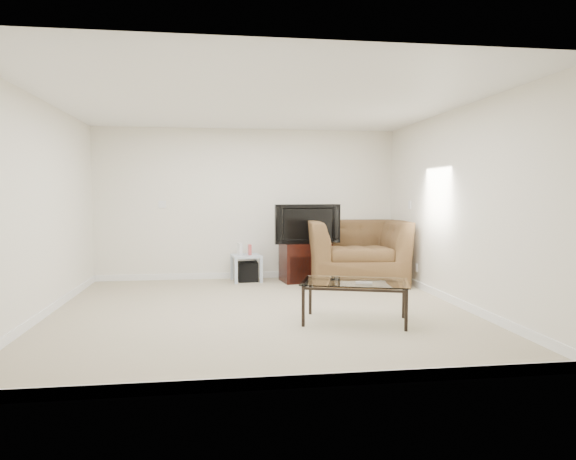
{
  "coord_description": "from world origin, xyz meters",
  "views": [
    {
      "loc": [
        -0.52,
        -6.11,
        1.42
      ],
      "look_at": [
        0.5,
        1.2,
        0.9
      ],
      "focal_mm": 32.0,
      "sensor_mm": 36.0,
      "label": 1
    }
  ],
  "objects": [
    {
      "name": "ceiling",
      "position": [
        0.0,
        0.0,
        2.5
      ],
      "size": [
        5.0,
        5.0,
        0.0
      ],
      "primitive_type": "plane",
      "color": "white",
      "rests_on": "ground"
    },
    {
      "name": "television",
      "position": [
        0.9,
        2.02,
        0.94
      ],
      "size": [
        1.03,
        0.36,
        0.63
      ],
      "primitive_type": "imported",
      "rotation": [
        0.0,
        0.0,
        0.15
      ],
      "color": "black",
      "rests_on": "tv_stand"
    },
    {
      "name": "game_case",
      "position": [
        0.01,
        2.16,
        0.52
      ],
      "size": [
        0.06,
        0.13,
        0.17
      ],
      "primitive_type": "cube",
      "rotation": [
        0.0,
        0.0,
        0.1
      ],
      "color": "#CC4C4C",
      "rests_on": "side_table"
    },
    {
      "name": "wall_left",
      "position": [
        -2.5,
        0.0,
        1.25
      ],
      "size": [
        0.02,
        5.0,
        2.5
      ],
      "primitive_type": "cube",
      "color": "silver",
      "rests_on": "ground"
    },
    {
      "name": "game_console",
      "position": [
        -0.15,
        2.14,
        0.53
      ],
      "size": [
        0.08,
        0.15,
        0.2
      ],
      "primitive_type": "cube",
      "rotation": [
        0.0,
        0.0,
        0.26
      ],
      "color": "white",
      "rests_on": "side_table"
    },
    {
      "name": "recliner",
      "position": [
        1.68,
        1.83,
        0.67
      ],
      "size": [
        1.62,
        1.12,
        1.34
      ],
      "primitive_type": "imported",
      "rotation": [
        0.0,
        0.0,
        -0.08
      ],
      "color": "#503524",
      "rests_on": "floor"
    },
    {
      "name": "plate_right_outlet",
      "position": [
        2.49,
        1.3,
        0.3
      ],
      "size": [
        0.02,
        0.08,
        0.12
      ],
      "primitive_type": "cube",
      "color": "white",
      "rests_on": "wall_right"
    },
    {
      "name": "floor",
      "position": [
        0.0,
        0.0,
        0.0
      ],
      "size": [
        5.0,
        5.0,
        0.0
      ],
      "primitive_type": "plane",
      "color": "tan",
      "rests_on": "ground"
    },
    {
      "name": "subwoofer",
      "position": [
        -0.03,
        2.19,
        0.15
      ],
      "size": [
        0.33,
        0.33,
        0.32
      ],
      "primitive_type": "cube",
      "rotation": [
        0.0,
        0.0,
        0.03
      ],
      "color": "black",
      "rests_on": "floor"
    },
    {
      "name": "remote",
      "position": [
        1.04,
        -0.82,
        0.47
      ],
      "size": [
        0.19,
        0.1,
        0.02
      ],
      "primitive_type": "cube",
      "rotation": [
        0.0,
        0.0,
        -0.29
      ],
      "color": "#B2B2B7",
      "rests_on": "coffee_table"
    },
    {
      "name": "plate_back",
      "position": [
        -1.4,
        2.49,
        1.25
      ],
      "size": [
        0.12,
        0.02,
        0.12
      ],
      "primitive_type": "cube",
      "color": "white",
      "rests_on": "wall_back"
    },
    {
      "name": "plate_right_switch",
      "position": [
        2.49,
        1.6,
        1.25
      ],
      "size": [
        0.02,
        0.09,
        0.13
      ],
      "primitive_type": "cube",
      "color": "white",
      "rests_on": "wall_right"
    },
    {
      "name": "dvd_player",
      "position": [
        0.91,
        2.01,
        0.53
      ],
      "size": [
        0.47,
        0.36,
        0.06
      ],
      "primitive_type": "cube",
      "rotation": [
        0.0,
        0.0,
        0.13
      ],
      "color": "black",
      "rests_on": "tv_stand"
    },
    {
      "name": "side_table",
      "position": [
        -0.05,
        2.17,
        0.22
      ],
      "size": [
        0.51,
        0.51,
        0.43
      ],
      "primitive_type": null,
      "rotation": [
        0.0,
        0.0,
        0.14
      ],
      "color": "#A8BDCB",
      "rests_on": "floor"
    },
    {
      "name": "wall_right",
      "position": [
        2.5,
        0.0,
        1.25
      ],
      "size": [
        0.02,
        5.0,
        2.5
      ],
      "primitive_type": "cube",
      "color": "silver",
      "rests_on": "ground"
    },
    {
      "name": "wall_back",
      "position": [
        0.0,
        2.5,
        1.25
      ],
      "size": [
        5.0,
        0.02,
        2.5
      ],
      "primitive_type": "cube",
      "color": "silver",
      "rests_on": "ground"
    },
    {
      "name": "tv_stand",
      "position": [
        0.9,
        2.05,
        0.32
      ],
      "size": [
        0.82,
        0.62,
        0.63
      ],
      "primitive_type": null,
      "rotation": [
        0.0,
        0.0,
        0.13
      ],
      "color": "black",
      "rests_on": "floor"
    },
    {
      "name": "coffee_table",
      "position": [
        0.99,
        -0.67,
        0.23
      ],
      "size": [
        1.3,
        0.98,
        0.45
      ],
      "primitive_type": null,
      "rotation": [
        0.0,
        0.0,
        -0.32
      ],
      "color": "black",
      "rests_on": "floor"
    }
  ]
}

